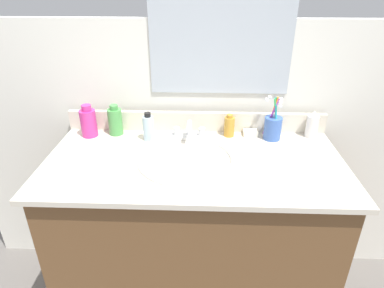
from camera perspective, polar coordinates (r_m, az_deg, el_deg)
The scene contains 14 objects.
vanity_cabinet at distance 1.55m, azimuth 0.32°, elevation -16.27°, with size 1.12×0.52×0.80m, color brown.
countertop at distance 1.30m, azimuth 0.37°, elevation -3.15°, with size 1.16×0.57×0.02m, color beige.
backsplash at distance 1.52m, azimuth 0.71°, elevation 3.88°, with size 1.16×0.02×0.09m, color beige.
back_wall at distance 1.67m, azimuth 0.73°, elevation -1.96°, with size 2.26×0.04×1.30m, color white.
mirror_panel at distance 1.45m, azimuth 5.05°, elevation 19.30°, with size 0.60×0.01×0.56m, color #B2BCC6.
sink_basin at distance 1.31m, azimuth -0.87°, elevation -3.95°, with size 0.39×0.39×0.11m.
faucet at distance 1.45m, azimuth -0.48°, elevation 1.98°, with size 0.16×0.10×0.08m.
bottle_toner_green at distance 1.52m, azimuth -12.99°, elevation 3.85°, with size 0.06×0.06×0.14m.
bottle_soap_pink at distance 1.53m, azimuth -17.27°, elevation 3.58°, with size 0.07×0.07×0.14m.
bottle_gel_clear at distance 1.44m, azimuth -7.47°, elevation 2.78°, with size 0.05×0.05×0.13m.
bottle_oil_amber at distance 1.48m, azimuth 6.40°, elevation 3.05°, with size 0.05×0.05×0.10m.
bottle_lotion_white at distance 1.55m, azimuth 19.85°, elevation 3.05°, with size 0.05×0.05×0.12m.
cup_blue_plastic at distance 1.48m, azimuth 13.65°, elevation 2.90°, with size 0.08×0.07×0.19m.
soap_bar at distance 1.51m, azimuth 9.95°, elevation 1.94°, with size 0.06×0.04×0.02m, color white.
Camera 1 is at (0.03, -1.12, 1.47)m, focal length 31.20 mm.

